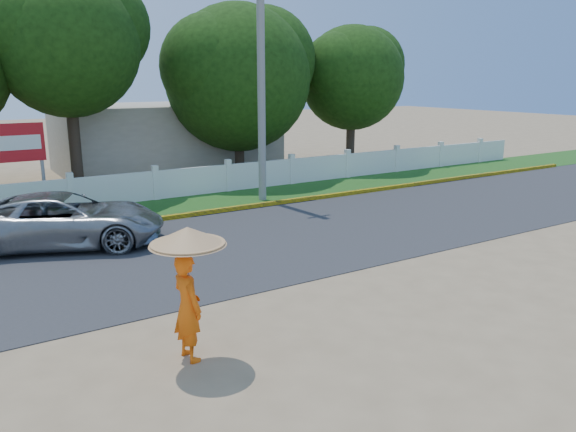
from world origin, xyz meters
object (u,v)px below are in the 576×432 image
object	(u,v)px
vehicle	(64,220)
billboard	(5,148)
utility_pole	(261,74)
monk_with_parasol	(188,274)

from	to	relation	value
vehicle	billboard	world-z (taller)	billboard
vehicle	billboard	size ratio (longest dim) A/B	1.77
vehicle	billboard	distance (m)	5.71
utility_pole	billboard	distance (m)	9.04
utility_pole	vehicle	distance (m)	8.64
utility_pole	monk_with_parasol	size ratio (longest dim) A/B	4.15
monk_with_parasol	vehicle	bearing A→B (deg)	93.08
utility_pole	billboard	size ratio (longest dim) A/B	3.10
monk_with_parasol	billboard	distance (m)	13.22
utility_pole	billboard	world-z (taller)	utility_pole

